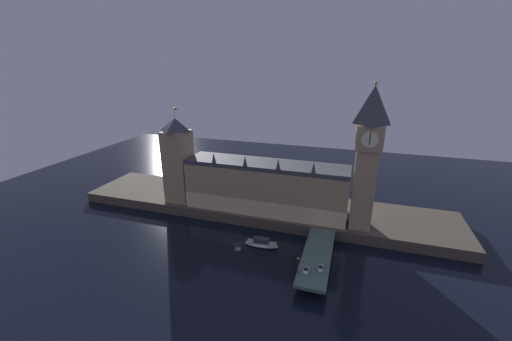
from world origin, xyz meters
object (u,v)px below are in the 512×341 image
(pedestrian_near_rail, at_px, (298,272))
(street_lamp_near, at_px, (298,263))
(victoria_tower, at_px, (178,160))
(car_southbound_lead, at_px, (321,268))
(boat_upstream, at_px, (261,244))
(pedestrian_far_rail, at_px, (308,238))
(clock_tower, at_px, (367,155))
(car_northbound_trail, at_px, (306,270))

(pedestrian_near_rail, height_order, street_lamp_near, street_lamp_near)
(victoria_tower, distance_m, car_southbound_lead, 102.51)
(street_lamp_near, distance_m, boat_upstream, 31.53)
(car_southbound_lead, height_order, street_lamp_near, street_lamp_near)
(pedestrian_far_rail, bearing_deg, clock_tower, 43.06)
(street_lamp_near, bearing_deg, clock_tower, 63.59)
(street_lamp_near, xyz_separation_m, boat_upstream, (-21.63, 21.42, -8.22))
(clock_tower, xyz_separation_m, pedestrian_far_rail, (-22.60, -21.12, -37.03))
(car_southbound_lead, xyz_separation_m, pedestrian_near_rail, (-8.12, -5.88, 0.30))
(car_southbound_lead, bearing_deg, boat_upstream, 150.85)
(clock_tower, relative_size, victoria_tower, 1.29)
(boat_upstream, bearing_deg, car_northbound_trail, -39.34)
(pedestrian_near_rail, bearing_deg, clock_tower, 64.60)
(clock_tower, height_order, car_southbound_lead, clock_tower)
(victoria_tower, relative_size, car_northbound_trail, 14.59)
(clock_tower, bearing_deg, car_northbound_trail, -113.77)
(victoria_tower, bearing_deg, boat_upstream, -24.33)
(car_northbound_trail, bearing_deg, pedestrian_near_rail, -138.15)
(car_southbound_lead, relative_size, boat_upstream, 0.26)
(pedestrian_near_rail, bearing_deg, car_southbound_lead, 35.92)
(car_northbound_trail, relative_size, pedestrian_near_rail, 2.22)
(victoria_tower, distance_m, car_northbound_trail, 99.39)
(clock_tower, xyz_separation_m, pedestrian_near_rail, (-22.60, -47.60, -37.06))
(car_northbound_trail, relative_size, pedestrian_far_rail, 2.15)
(pedestrian_far_rail, distance_m, street_lamp_near, 25.43)
(car_southbound_lead, distance_m, pedestrian_near_rail, 10.03)
(clock_tower, xyz_separation_m, street_lamp_near, (-23.00, -46.32, -33.66))
(victoria_tower, bearing_deg, car_northbound_trail, -29.26)
(street_lamp_near, bearing_deg, pedestrian_near_rail, -72.66)
(pedestrian_far_rail, relative_size, street_lamp_near, 0.26)
(clock_tower, relative_size, pedestrian_near_rail, 41.62)
(boat_upstream, bearing_deg, pedestrian_near_rail, -45.86)
(car_southbound_lead, height_order, pedestrian_far_rail, pedestrian_far_rail)
(victoria_tower, height_order, pedestrian_far_rail, victoria_tower)
(car_northbound_trail, relative_size, boat_upstream, 0.23)
(pedestrian_far_rail, xyz_separation_m, street_lamp_near, (-0.40, -25.20, 3.38))
(street_lamp_near, bearing_deg, pedestrian_far_rail, 89.09)
(victoria_tower, bearing_deg, street_lamp_near, -30.79)
(boat_upstream, bearing_deg, victoria_tower, 155.67)
(clock_tower, height_order, pedestrian_far_rail, clock_tower)
(car_northbound_trail, bearing_deg, pedestrian_far_rail, 96.42)
(car_southbound_lead, bearing_deg, pedestrian_near_rail, -144.08)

